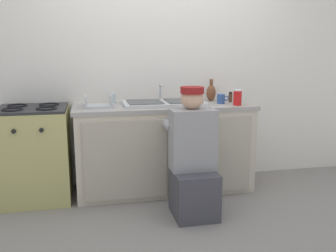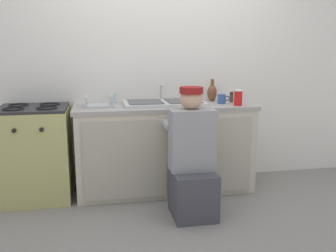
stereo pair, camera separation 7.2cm
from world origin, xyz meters
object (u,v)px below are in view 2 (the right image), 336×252
object	(u,v)px
plumber_person	(192,163)
water_glass	(113,98)
spice_bottle_pepper	(232,97)
sink_double_basin	(164,103)
soda_cup_red	(238,98)
stove_range	(36,153)
dish_rack_tray	(99,104)
vase_decorative	(212,93)
coffee_mug	(222,99)

from	to	relation	value
plumber_person	water_glass	distance (m)	1.13
plumber_person	spice_bottle_pepper	distance (m)	1.01
sink_double_basin	soda_cup_red	xyz separation A→B (m)	(0.70, -0.18, 0.06)
stove_range	spice_bottle_pepper	size ratio (longest dim) A/B	8.58
spice_bottle_pepper	sink_double_basin	bearing A→B (deg)	-176.80
dish_rack_tray	vase_decorative	size ratio (longest dim) A/B	1.22
dish_rack_tray	water_glass	bearing A→B (deg)	55.26
sink_double_basin	dish_rack_tray	size ratio (longest dim) A/B	2.86
sink_double_basin	water_glass	distance (m)	0.52
soda_cup_red	vase_decorative	distance (m)	0.38
dish_rack_tray	stove_range	bearing A→B (deg)	178.46
plumber_person	sink_double_basin	bearing A→B (deg)	101.19
water_glass	dish_rack_tray	distance (m)	0.26
stove_range	coffee_mug	bearing A→B (deg)	-1.24
plumber_person	soda_cup_red	distance (m)	0.88
sink_double_basin	stove_range	xyz separation A→B (m)	(-1.24, -0.00, -0.45)
stove_range	plumber_person	size ratio (longest dim) A/B	0.82
spice_bottle_pepper	vase_decorative	xyz separation A→B (m)	(-0.17, 0.12, 0.04)
dish_rack_tray	soda_cup_red	distance (m)	1.34
stove_range	vase_decorative	xyz separation A→B (m)	(1.78, 0.17, 0.52)
stove_range	spice_bottle_pepper	bearing A→B (deg)	1.23
spice_bottle_pepper	soda_cup_red	world-z (taller)	soda_cup_red
plumber_person	spice_bottle_pepper	world-z (taller)	plumber_person
sink_double_basin	soda_cup_red	distance (m)	0.72
plumber_person	coffee_mug	world-z (taller)	plumber_person
vase_decorative	dish_rack_tray	bearing A→B (deg)	-171.13
plumber_person	coffee_mug	distance (m)	0.88
sink_double_basin	coffee_mug	xyz separation A→B (m)	(0.58, -0.04, 0.03)
plumber_person	dish_rack_tray	distance (m)	1.08
stove_range	sink_double_basin	bearing A→B (deg)	0.10
sink_double_basin	dish_rack_tray	world-z (taller)	sink_double_basin
sink_double_basin	spice_bottle_pepper	distance (m)	0.71
plumber_person	vase_decorative	xyz separation A→B (m)	(0.42, 0.81, 0.50)
sink_double_basin	plumber_person	xyz separation A→B (m)	(0.13, -0.64, -0.43)
spice_bottle_pepper	vase_decorative	distance (m)	0.22
soda_cup_red	spice_bottle_pepper	bearing A→B (deg)	85.89
coffee_mug	dish_rack_tray	xyz separation A→B (m)	(-1.21, 0.02, -0.02)
water_glass	vase_decorative	world-z (taller)	vase_decorative
spice_bottle_pepper	soda_cup_red	bearing A→B (deg)	-94.11
dish_rack_tray	vase_decorative	bearing A→B (deg)	8.87
plumber_person	vase_decorative	bearing A→B (deg)	62.70
spice_bottle_pepper	soda_cup_red	size ratio (longest dim) A/B	0.69
vase_decorative	spice_bottle_pepper	bearing A→B (deg)	-36.22
dish_rack_tray	soda_cup_red	size ratio (longest dim) A/B	1.84
dish_rack_tray	soda_cup_red	bearing A→B (deg)	-7.10
vase_decorative	plumber_person	bearing A→B (deg)	-117.30
stove_range	vase_decorative	bearing A→B (deg)	5.35
sink_double_basin	vase_decorative	distance (m)	0.57
coffee_mug	dish_rack_tray	size ratio (longest dim) A/B	0.45
sink_double_basin	vase_decorative	xyz separation A→B (m)	(0.54, 0.16, 0.07)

